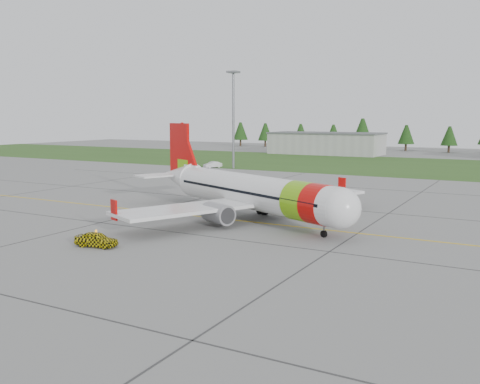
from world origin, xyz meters
The scene contains 9 objects.
ground centered at (0.00, 0.00, 0.00)m, with size 320.00×320.00×0.00m, color gray.
aircraft centered at (-2.57, 9.61, 2.92)m, with size 31.63×30.01×10.14m.
follow_me_car centered at (-7.94, -7.92, 1.87)m, with size 1.50×1.27×3.73m, color yellow.
service_van centered at (-36.67, 57.08, 2.07)m, with size 1.44×1.36×4.13m, color silver.
grass_strip centered at (0.00, 82.00, 0.01)m, with size 320.00×50.00×0.03m, color #30561E.
taxi_guideline centered at (0.00, 8.00, 0.01)m, with size 120.00×0.25×0.02m, color gold.
hangar_west centered at (-30.00, 110.00, 3.00)m, with size 32.00×14.00×6.00m, color #A8A8A3.
floodlight_mast centered at (-32.00, 58.00, 10.00)m, with size 0.50×0.50×20.00m, color slate.
treeline centered at (0.00, 138.00, 5.00)m, with size 160.00×8.00×10.00m, color #1C3F14, non-canonical shape.
Camera 1 is at (24.17, -40.81, 10.95)m, focal length 40.00 mm.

